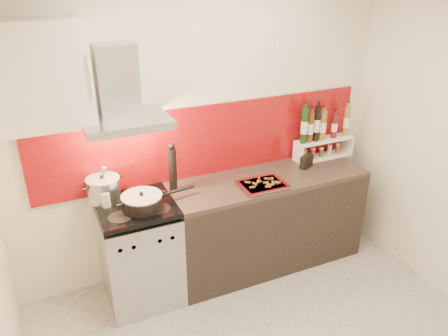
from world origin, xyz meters
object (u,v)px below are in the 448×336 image
range_stove (140,253)px  pepper_mill (173,169)px  baking_tray (263,184)px  stock_pot (104,189)px  counter (266,220)px  saute_pan (143,201)px

range_stove → pepper_mill: (0.35, 0.10, 0.67)m
baking_tray → stock_pot: bearing=166.9°
range_stove → stock_pot: size_ratio=3.45×
counter → pepper_mill: bearing=173.8°
stock_pot → pepper_mill: 0.57m
saute_pan → baking_tray: size_ratio=1.53×
saute_pan → baking_tray: (1.02, -0.05, -0.05)m
saute_pan → baking_tray: bearing=-2.7°
range_stove → pepper_mill: size_ratio=2.11×
counter → stock_pot: stock_pot is taller
stock_pot → baking_tray: stock_pot is taller
saute_pan → range_stove: bearing=119.9°
pepper_mill → stock_pot: bearing=172.6°
range_stove → stock_pot: 0.62m
pepper_mill → baking_tray: size_ratio=1.09×
stock_pot → baking_tray: bearing=-13.1°
stock_pot → range_stove: bearing=-39.9°
range_stove → saute_pan: saute_pan is taller
stock_pot → baking_tray: (1.27, -0.30, -0.09)m
counter → baking_tray: 0.50m
counter → baking_tray: size_ratio=4.54×
range_stove → baking_tray: bearing=-6.8°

